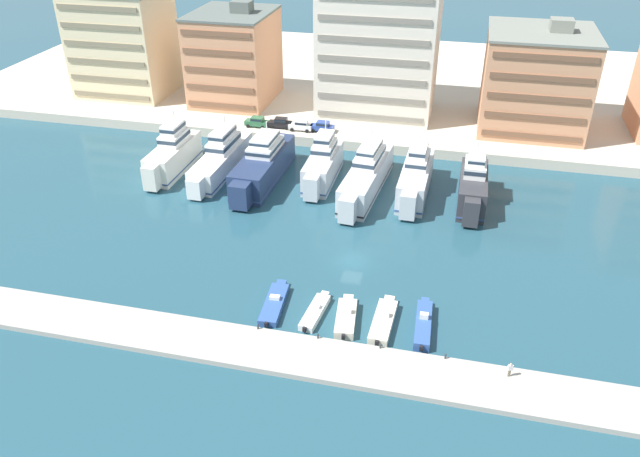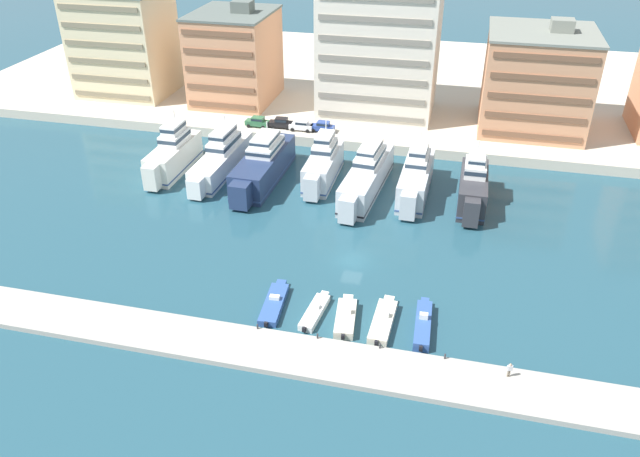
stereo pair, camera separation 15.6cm
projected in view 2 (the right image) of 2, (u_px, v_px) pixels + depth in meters
ground_plane at (352, 261)px, 76.80m from camera, size 400.00×400.00×0.00m
quay_promenade at (412, 85)px, 132.66m from camera, size 180.00×70.00×1.71m
pier_dock at (317, 359)px, 61.41m from camera, size 120.00×5.87×0.61m
yacht_ivory_far_left at (173, 154)px, 97.36m from camera, size 4.05×15.94×9.31m
yacht_white_left at (221, 158)px, 97.18m from camera, size 4.43×20.12×8.41m
yacht_navy_mid_left at (263, 165)px, 94.49m from camera, size 5.37×20.50×8.56m
yacht_silver_center_left at (323, 164)px, 94.39m from camera, size 3.87×15.21×8.99m
yacht_silver_center at (367, 175)px, 91.38m from camera, size 5.63×21.36×8.70m
yacht_silver_center_right at (416, 177)px, 90.62m from camera, size 4.21×17.32×8.96m
yacht_charcoal_mid_right at (473, 187)px, 87.98m from camera, size 3.81×14.88×9.00m
motorboat_blue_far_left at (274, 303)px, 68.93m from camera, size 2.52×8.17×1.18m
motorboat_white_left at (315, 312)px, 67.66m from camera, size 2.22×7.01×1.10m
motorboat_cream_mid_left at (346, 317)px, 66.65m from camera, size 2.69×7.09×1.57m
motorboat_cream_center_left at (383, 321)px, 66.21m from camera, size 2.28×8.07×1.45m
motorboat_blue_center at (423, 324)px, 65.56m from camera, size 1.90×8.29×1.69m
car_green_far_left at (257, 121)px, 109.59m from camera, size 4.15×2.02×1.80m
car_black_left at (281, 122)px, 109.18m from camera, size 4.19×2.11×1.80m
car_white_mid_left at (301, 125)px, 108.12m from camera, size 4.11×1.93×1.80m
car_blue_center_left at (323, 126)px, 107.67m from camera, size 4.15×2.01×1.80m
apartment_block_far_left at (124, 42)px, 121.09m from camera, size 17.53×14.40×21.76m
apartment_block_left at (235, 57)px, 118.22m from camera, size 14.38×16.89×18.61m
apartment_block_mid_left at (380, 38)px, 109.97m from camera, size 20.80×15.70×28.97m
apartment_block_center_left at (536, 80)px, 106.06m from camera, size 17.54×17.82×18.58m
pedestrian_near_edge at (510, 369)px, 58.46m from camera, size 0.60×0.35×1.61m
bollard_west at (257, 326)px, 64.73m from camera, size 0.20×0.20×0.61m
bollard_west_mid at (317, 336)px, 63.44m from camera, size 0.20×0.20×0.61m
bollard_east_mid at (380, 346)px, 62.16m from camera, size 0.20×0.20×0.61m
bollard_east at (445, 356)px, 60.88m from camera, size 0.20×0.20×0.61m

